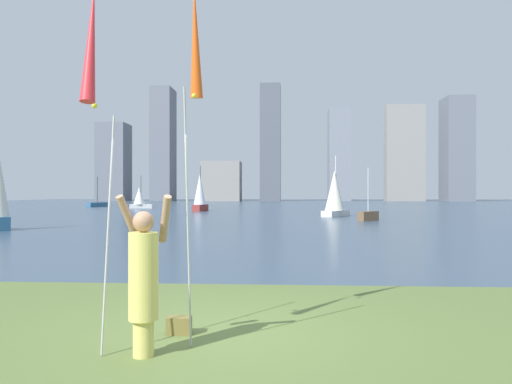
{
  "coord_description": "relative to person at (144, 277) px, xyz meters",
  "views": [
    {
      "loc": [
        0.79,
        -6.39,
        1.85
      ],
      "look_at": [
        -0.42,
        13.92,
        1.85
      ],
      "focal_mm": 34.5,
      "sensor_mm": 36.0,
      "label": 1
    }
  ],
  "objects": [
    {
      "name": "sailboat_2",
      "position": [
        -6.65,
        41.61,
        0.81
      ],
      "size": [
        1.38,
        2.44,
        4.41
      ],
      "color": "maroon",
      "rests_on": "ground"
    },
    {
      "name": "skyline_tower_1",
      "position": [
        -23.99,
        96.29,
        10.87
      ],
      "size": [
        4.21,
        6.51,
        23.52
      ],
      "color": "slate",
      "rests_on": "ground"
    },
    {
      "name": "ground",
      "position": [
        0.81,
        51.89,
        -0.96
      ],
      "size": [
        120.0,
        138.0,
        0.12
      ],
      "color": "#5B7038"
    },
    {
      "name": "kite_flag_right",
      "position": [
        0.47,
        0.62,
        2.75
      ],
      "size": [
        0.16,
        0.87,
        4.45
      ],
      "color": "#B2B2B7",
      "rests_on": "ground"
    },
    {
      "name": "person",
      "position": [
        0.0,
        0.0,
        0.0
      ],
      "size": [
        0.67,
        0.49,
        1.82
      ],
      "rotation": [
        0.0,
        0.0,
        -0.28
      ],
      "color": "#D8CC66",
      "rests_on": "ground"
    },
    {
      "name": "skyline_tower_2",
      "position": [
        -11.31,
        93.72,
        3.13
      ],
      "size": [
        7.78,
        5.78,
        8.05
      ],
      "color": "gray",
      "rests_on": "ground"
    },
    {
      "name": "bag",
      "position": [
        0.22,
        0.86,
        -0.78
      ],
      "size": [
        0.31,
        0.18,
        0.23
      ],
      "color": "olive",
      "rests_on": "ground"
    },
    {
      "name": "sailboat_4",
      "position": [
        -21.91,
        54.73,
        -0.58
      ],
      "size": [
        1.67,
        3.15,
        3.76
      ],
      "color": "#2D6084",
      "rests_on": "ground"
    },
    {
      "name": "sailboat_5",
      "position": [
        6.93,
        26.56,
        -0.56
      ],
      "size": [
        1.51,
        1.49,
        3.43
      ],
      "color": "brown",
      "rests_on": "ground"
    },
    {
      "name": "sailboat_1",
      "position": [
        5.33,
        32.05,
        0.8
      ],
      "size": [
        2.4,
        2.93,
        4.63
      ],
      "color": "silver",
      "rests_on": "ground"
    },
    {
      "name": "skyline_tower_5",
      "position": [
        25.77,
        96.02,
        8.86
      ],
      "size": [
        7.68,
        3.12,
        19.5
      ],
      "color": "gray",
      "rests_on": "ground"
    },
    {
      "name": "skyline_tower_6",
      "position": [
        36.02,
        95.52,
        9.51
      ],
      "size": [
        5.21,
        6.44,
        20.81
      ],
      "color": "slate",
      "rests_on": "ground"
    },
    {
      "name": "skyline_tower_0",
      "position": [
        -34.56,
        96.18,
        7.22
      ],
      "size": [
        6.01,
        5.93,
        16.24
      ],
      "color": "slate",
      "rests_on": "ground"
    },
    {
      "name": "skyline_tower_4",
      "position": [
        12.74,
        97.59,
        8.61
      ],
      "size": [
        4.4,
        5.51,
        19.01
      ],
      "color": "gray",
      "rests_on": "ground"
    },
    {
      "name": "skyline_tower_3",
      "position": [
        -1.45,
        96.94,
        11.01
      ],
      "size": [
        4.17,
        7.93,
        23.82
      ],
      "color": "#565B66",
      "rests_on": "ground"
    },
    {
      "name": "sailboat_7",
      "position": [
        -14.92,
        49.41,
        0.24
      ],
      "size": [
        2.65,
        1.52,
        3.73
      ],
      "color": "silver",
      "rests_on": "ground"
    },
    {
      "name": "kite_flag_left",
      "position": [
        -0.47,
        -0.32,
        2.46
      ],
      "size": [
        0.16,
        0.89,
        4.12
      ],
      "color": "#B2B2B7",
      "rests_on": "ground"
    }
  ]
}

